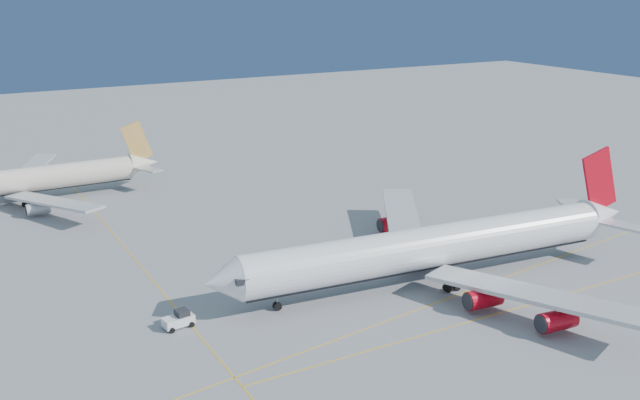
{
  "coord_description": "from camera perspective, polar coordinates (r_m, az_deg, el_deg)",
  "views": [
    {
      "loc": [
        -67.83,
        -82.07,
        44.85
      ],
      "look_at": [
        -6.65,
        26.97,
        7.0
      ],
      "focal_mm": 40.0,
      "sensor_mm": 36.0,
      "label": 1
    }
  ],
  "objects": [
    {
      "name": "taxiway_lines",
      "position": [
        112.47,
        1.57,
        -6.66
      ],
      "size": [
        118.86,
        140.0,
        0.02
      ],
      "color": "#EAA80D",
      "rests_on": "ground"
    },
    {
      "name": "pushback_tug",
      "position": [
        100.37,
        -11.21,
        -9.35
      ],
      "size": [
        4.41,
        3.01,
        2.35
      ],
      "rotation": [
        0.0,
        0.0,
        0.13
      ],
      "color": "white",
      "rests_on": "ground"
    },
    {
      "name": "ground",
      "position": [
        115.53,
        9.52,
        -6.25
      ],
      "size": [
        500.0,
        500.0,
        0.0
      ],
      "primitive_type": "plane",
      "color": "slate",
      "rests_on": "ground"
    },
    {
      "name": "airliner_etihad",
      "position": [
        164.97,
        -22.57,
        1.44
      ],
      "size": [
        58.98,
        54.65,
        15.43
      ],
      "rotation": [
        0.0,
        0.0,
        0.01
      ],
      "color": "beige",
      "rests_on": "ground"
    },
    {
      "name": "airliner_virgin",
      "position": [
        113.29,
        9.56,
        -3.66
      ],
      "size": [
        75.6,
        67.63,
        18.64
      ],
      "rotation": [
        0.0,
        0.0,
        -0.09
      ],
      "color": "white",
      "rests_on": "ground"
    }
  ]
}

